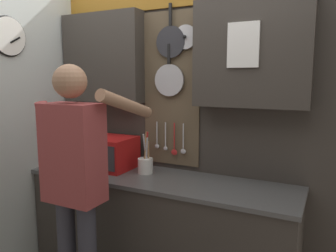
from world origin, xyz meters
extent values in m
cube|color=#38332D|center=(0.00, 0.00, 0.43)|extent=(2.05, 0.55, 0.86)
cube|color=#4C4C4C|center=(0.00, 0.00, 0.87)|extent=(2.08, 0.58, 0.03)
cube|color=#38332D|center=(0.00, 0.30, 1.25)|extent=(2.65, 0.04, 2.49)
cube|color=#38332D|center=(-0.65, 0.20, 1.80)|extent=(0.76, 0.16, 0.75)
cube|color=#38332D|center=(0.62, 0.20, 1.80)|extent=(0.80, 0.16, 0.75)
cube|color=brown|center=(-0.02, 0.27, 1.54)|extent=(0.49, 0.01, 1.23)
cylinder|color=#2D2D33|center=(-0.02, 0.24, 1.92)|extent=(0.25, 0.02, 0.25)
cube|color=black|center=(-0.02, 0.24, 2.12)|extent=(0.02, 0.02, 0.17)
cylinder|color=#B7B7BC|center=(-0.03, 0.24, 1.62)|extent=(0.25, 0.02, 0.25)
cube|color=black|center=(-0.03, 0.24, 1.82)|extent=(0.02, 0.02, 0.16)
cylinder|color=silver|center=(0.11, 0.24, 1.95)|extent=(0.18, 0.01, 0.18)
sphere|color=black|center=(0.11, 0.22, 1.95)|extent=(0.03, 0.03, 0.03)
cylinder|color=silver|center=(-0.14, 0.24, 1.18)|extent=(0.01, 0.01, 0.19)
ellipsoid|color=silver|center=(-0.14, 0.24, 1.07)|extent=(0.04, 0.01, 0.04)
cylinder|color=silver|center=(-0.06, 0.24, 1.17)|extent=(0.01, 0.01, 0.21)
ellipsoid|color=silver|center=(-0.06, 0.24, 1.06)|extent=(0.04, 0.01, 0.03)
cylinder|color=red|center=(0.02, 0.24, 1.16)|extent=(0.01, 0.01, 0.23)
ellipsoid|color=red|center=(0.02, 0.24, 1.03)|extent=(0.05, 0.01, 0.05)
cylinder|color=silver|center=(0.10, 0.24, 1.17)|extent=(0.01, 0.01, 0.21)
ellipsoid|color=silver|center=(0.10, 0.24, 1.05)|extent=(0.05, 0.01, 0.04)
cube|color=white|center=(0.59, 0.11, 1.85)|extent=(0.21, 0.02, 0.30)
cube|color=silver|center=(-1.06, -0.42, 1.25)|extent=(0.04, 1.60, 2.49)
cylinder|color=white|center=(-1.03, -0.42, 1.94)|extent=(0.02, 0.28, 0.28)
torus|color=black|center=(-1.03, -0.42, 1.94)|extent=(0.02, 0.30, 0.30)
cube|color=black|center=(-1.02, -0.38, 1.92)|extent=(0.01, 0.09, 0.06)
cube|color=red|center=(-0.53, 0.05, 1.02)|extent=(0.46, 0.35, 0.26)
cube|color=black|center=(-0.58, -0.13, 1.02)|extent=(0.25, 0.01, 0.16)
cube|color=#333338|center=(-0.36, -0.13, 1.02)|extent=(0.10, 0.01, 0.20)
cube|color=brown|center=(-0.90, 0.05, 0.99)|extent=(0.12, 0.16, 0.21)
cylinder|color=black|center=(-0.94, 0.02, 1.12)|extent=(0.02, 0.03, 0.06)
cylinder|color=black|center=(-0.92, 0.02, 1.12)|extent=(0.02, 0.03, 0.05)
cylinder|color=black|center=(-0.91, 0.02, 1.13)|extent=(0.02, 0.03, 0.08)
cylinder|color=black|center=(-0.89, 0.02, 1.12)|extent=(0.02, 0.03, 0.06)
cylinder|color=black|center=(-0.88, 0.02, 1.12)|extent=(0.02, 0.03, 0.05)
cylinder|color=black|center=(-0.86, 0.02, 1.12)|extent=(0.02, 0.03, 0.06)
cylinder|color=white|center=(-0.14, 0.05, 0.95)|extent=(0.12, 0.12, 0.12)
cylinder|color=tan|center=(-0.14, 0.05, 1.08)|extent=(0.02, 0.04, 0.29)
cylinder|color=red|center=(-0.14, 0.06, 1.08)|extent=(0.05, 0.04, 0.29)
cylinder|color=tan|center=(-0.15, 0.06, 1.06)|extent=(0.04, 0.02, 0.25)
cylinder|color=tan|center=(-0.13, 0.07, 1.04)|extent=(0.03, 0.04, 0.21)
cylinder|color=silver|center=(-0.12, 0.04, 1.06)|extent=(0.05, 0.05, 0.25)
cylinder|color=silver|center=(-0.14, 0.05, 1.07)|extent=(0.02, 0.07, 0.27)
cylinder|color=black|center=(-0.15, 0.06, 1.04)|extent=(0.04, 0.04, 0.20)
cube|color=#993D3D|center=(-0.31, -0.57, 1.16)|extent=(0.38, 0.22, 0.63)
sphere|color=#A87A5B|center=(-0.31, -0.57, 1.62)|extent=(0.21, 0.21, 0.21)
cylinder|color=#993D3D|center=(-0.54, -0.54, 1.20)|extent=(0.08, 0.20, 0.57)
cylinder|color=#A87A5B|center=(-0.08, -0.30, 1.46)|extent=(0.08, 0.56, 0.23)
camera|label=1|loc=(1.15, -2.12, 1.63)|focal=35.00mm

